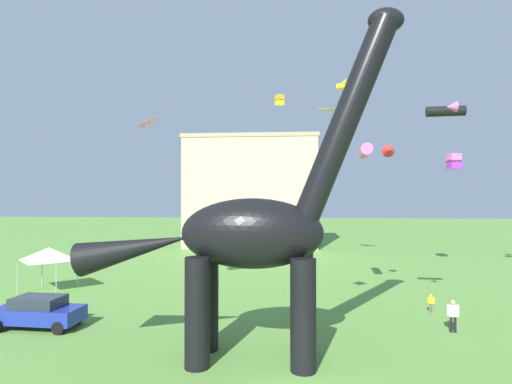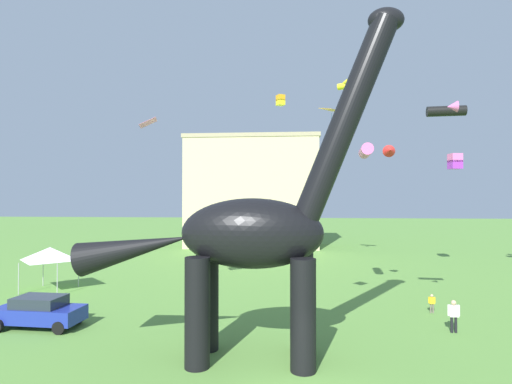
% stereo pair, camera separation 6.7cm
% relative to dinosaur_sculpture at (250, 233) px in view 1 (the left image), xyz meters
% --- Properties ---
extents(dinosaur_sculpture, '(13.28, 2.81, 13.88)m').
position_rel_dinosaur_sculpture_xyz_m(dinosaur_sculpture, '(0.00, 0.00, 0.00)').
color(dinosaur_sculpture, black).
rests_on(dinosaur_sculpture, ground_plane).
extents(parked_sedan_left, '(4.29, 2.03, 1.55)m').
position_rel_dinosaur_sculpture_xyz_m(parked_sedan_left, '(-10.84, 3.10, -4.21)').
color(parked_sedan_left, navy).
rests_on(parked_sedan_left, ground_plane).
extents(person_strolling_adult, '(0.39, 0.17, 1.05)m').
position_rel_dinosaur_sculpture_xyz_m(person_strolling_adult, '(9.47, 7.40, -4.39)').
color(person_strolling_adult, '#6B6056').
rests_on(person_strolling_adult, ground_plane).
extents(person_watching_child, '(0.58, 0.25, 1.54)m').
position_rel_dinosaur_sculpture_xyz_m(person_watching_child, '(9.37, 4.06, -4.08)').
color(person_watching_child, black).
rests_on(person_watching_child, ground_plane).
extents(festival_canopy_tent, '(3.15, 3.15, 3.00)m').
position_rel_dinosaur_sculpture_xyz_m(festival_canopy_tent, '(-15.10, 10.88, -2.47)').
color(festival_canopy_tent, '#B2B2B7').
rests_on(festival_canopy_tent, ground_plane).
extents(kite_trailing, '(1.34, 1.66, 0.51)m').
position_rel_dinosaur_sculpture_xyz_m(kite_trailing, '(-6.99, 7.75, 5.97)').
color(kite_trailing, pink).
extents(kite_near_low, '(2.29, 2.62, 0.75)m').
position_rel_dinosaur_sculpture_xyz_m(kite_near_low, '(6.54, 9.37, 4.32)').
color(kite_near_low, pink).
extents(kite_high_left, '(1.04, 1.04, 1.31)m').
position_rel_dinosaur_sculpture_xyz_m(kite_high_left, '(15.63, 19.98, 4.55)').
color(kite_high_left, pink).
extents(kite_apex, '(2.08, 2.09, 0.60)m').
position_rel_dinosaur_sculpture_xyz_m(kite_apex, '(6.71, 20.45, 11.47)').
color(kite_apex, yellow).
extents(kite_drifting, '(1.21, 1.23, 1.22)m').
position_rel_dinosaur_sculpture_xyz_m(kite_drifting, '(3.47, 2.59, 5.43)').
color(kite_drifting, orange).
extents(kite_near_high, '(0.88, 0.88, 0.93)m').
position_rel_dinosaur_sculpture_xyz_m(kite_near_high, '(0.69, 20.64, 10.27)').
color(kite_near_high, orange).
extents(kite_mid_center, '(1.84, 1.60, 0.53)m').
position_rel_dinosaur_sculpture_xyz_m(kite_mid_center, '(9.23, 4.30, 5.69)').
color(kite_mid_center, black).
extents(background_building_block, '(17.44, 8.45, 14.57)m').
position_rel_dinosaur_sculpture_xyz_m(background_building_block, '(-3.45, 38.28, 2.28)').
color(background_building_block, '#CCB78E').
rests_on(background_building_block, ground_plane).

